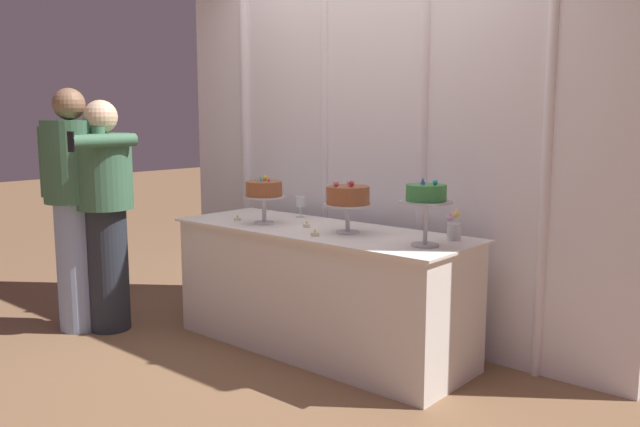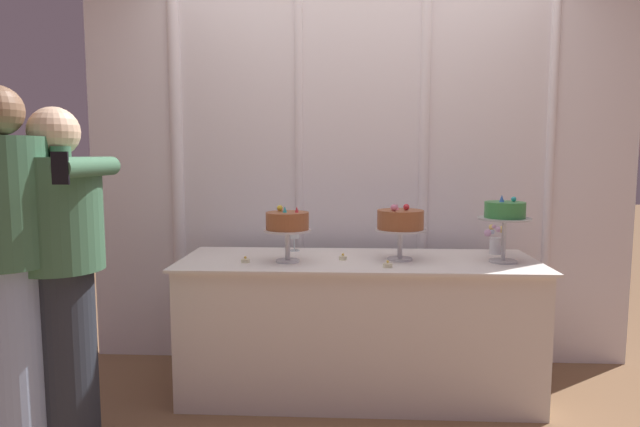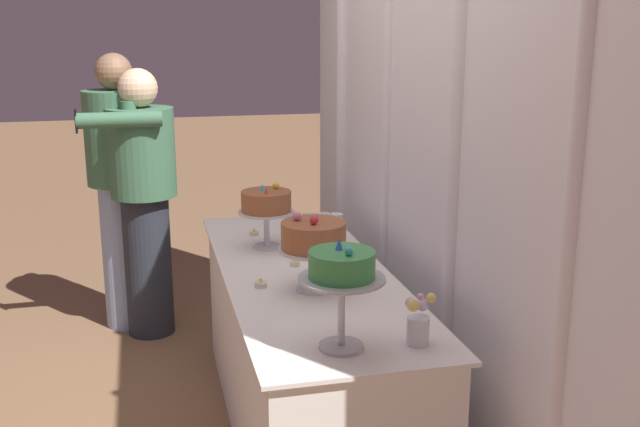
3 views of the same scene
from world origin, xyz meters
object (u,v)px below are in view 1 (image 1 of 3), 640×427
Objects in this scene: cake_display_center at (348,197)px; tealight_near_left at (307,226)px; flower_vase at (454,226)px; guest_man_dark_suit at (74,202)px; cake_table at (320,289)px; guest_man_pink_jacket at (105,208)px; cake_display_rightmost at (426,197)px; wine_glass at (300,202)px; cake_display_leftmost at (264,191)px; tealight_far_left at (237,219)px; tealight_near_right at (315,234)px.

cake_display_center is 0.37m from tealight_near_left.
guest_man_dark_suit is at bearing -157.02° from flower_vase.
guest_man_pink_jacket is at bearing -153.96° from cake_table.
cake_display_center is at bearing -4.13° from cake_table.
tealight_near_left is 0.03× the size of guest_man_dark_suit.
cake_table is 5.39× the size of cake_display_rightmost.
guest_man_dark_suit is (-1.50, -0.78, 0.49)m from cake_table.
guest_man_dark_suit is (-2.31, -0.98, 0.03)m from flower_vase.
tealight_near_left is at bearing -41.96° from wine_glass.
cake_display_leftmost reaches higher than wine_glass.
tealight_far_left is at bearing 36.08° from guest_man_dark_suit.
cake_table is at bearing 27.36° from guest_man_dark_suit.
flower_vase is 4.01× the size of tealight_near_left.
tealight_far_left is at bearing -169.52° from tealight_near_left.
wine_glass is at bearing 157.43° from cake_display_center.
guest_man_dark_suit is (-2.28, -0.73, -0.15)m from cake_display_rightmost.
cake_display_leftmost is 1.78× the size of flower_vase.
guest_man_pink_jacket is at bearing 36.99° from guest_man_dark_suit.
cake_display_leftmost reaches higher than cake_table.
guest_man_dark_suit is at bearing -137.90° from wine_glass.
guest_man_dark_suit reaches higher than cake_display_rightmost.
cake_table is 0.40m from tealight_near_left.
tealight_far_left is (-0.61, -0.13, 0.39)m from cake_table.
cake_display_rightmost is 8.58× the size of tealight_near_left.
wine_glass is at bearing 57.77° from tealight_far_left.
wine_glass is 0.70m from tealight_near_right.
cake_display_center is 6.24× the size of tealight_near_right.
cake_display_rightmost reaches higher than flower_vase.
guest_man_pink_jacket reaches higher than cake_display_rightmost.
tealight_near_right is 1.55m from guest_man_pink_jacket.
flower_vase is at bearing 21.75° from guest_man_pink_jacket.
guest_man_pink_jacket is at bearing -137.10° from wine_glass.
guest_man_dark_suit is at bearing -148.78° from cake_display_leftmost.
guest_man_dark_suit is at bearing -156.27° from cake_display_center.
cake_display_leftmost is at bearing -165.51° from cake_table.
cake_table is 1.01m from cake_display_rightmost.
cake_display_leftmost is 1.23m from flower_vase.
wine_glass is (-1.16, 0.29, -0.16)m from cake_display_rightmost.
wine_glass is (0.00, 0.34, -0.11)m from cake_display_leftmost.
flower_vase is 0.78m from tealight_near_right.
guest_man_dark_suit reaches higher than cake_display_center.
tealight_near_left is 0.30m from tealight_near_right.
flower_vase reaches higher than wine_glass.
cake_display_rightmost is 0.24× the size of guest_man_pink_jacket.
tealight_far_left reaches higher than cake_table.
tealight_near_left reaches higher than tealight_far_left.
cake_display_rightmost is 0.70m from tealight_near_right.
cake_table is 11.53× the size of flower_vase.
tealight_near_right is (0.76, -0.09, 0.00)m from tealight_far_left.
tealight_near_right is at bearing -55.45° from cake_table.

